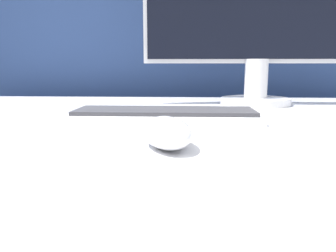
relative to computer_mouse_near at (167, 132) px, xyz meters
The scene contains 3 objects.
partition_panel 0.89m from the computer_mouse_near, 86.12° to the left, with size 5.00×0.03×1.35m.
computer_mouse_near is the anchor object (origin of this frame).
keyboard 0.23m from the computer_mouse_near, 94.20° to the left, with size 0.39×0.12×0.02m.
Camera 1 is at (-0.03, -0.62, 0.84)m, focal length 35.00 mm.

